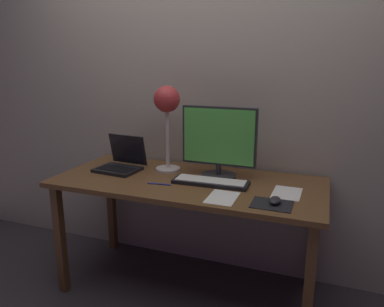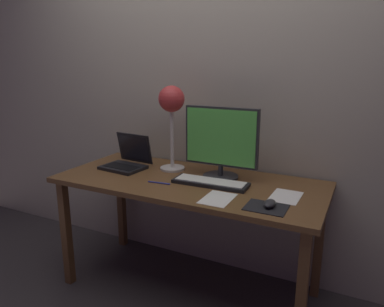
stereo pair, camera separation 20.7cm
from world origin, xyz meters
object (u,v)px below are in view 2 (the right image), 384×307
keyboard_main (210,183)px  laptop (128,158)px  desk_lamp (172,106)px  mouse (270,203)px  monitor (221,142)px  pen (159,183)px

keyboard_main → laptop: laptop is taller
desk_lamp → mouse: desk_lamp is taller
keyboard_main → desk_lamp: (-0.34, 0.17, 0.41)m
keyboard_main → mouse: 0.43m
monitor → pen: (-0.28, -0.26, -0.22)m
desk_lamp → pen: bearing=-76.2°
monitor → laptop: (-0.64, -0.06, -0.16)m
keyboard_main → mouse: bearing=-24.7°
desk_lamp → mouse: bearing=-25.1°
keyboard_main → pen: size_ratio=3.17×
mouse → pen: 0.67m
monitor → desk_lamp: size_ratio=0.84×
desk_lamp → mouse: (0.74, -0.35, -0.40)m
laptop → mouse: bearing=-14.5°
desk_lamp → mouse: 0.91m
monitor → mouse: monitor is taller
mouse → keyboard_main: bearing=155.3°
monitor → keyboard_main: (-0.00, -0.14, -0.21)m
keyboard_main → desk_lamp: bearing=154.3°
laptop → mouse: laptop is taller
pen → desk_lamp: bearing=103.8°
keyboard_main → laptop: (-0.64, 0.09, 0.05)m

